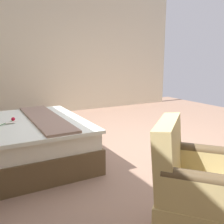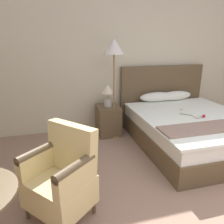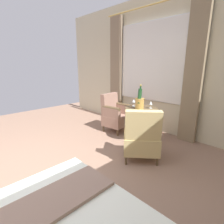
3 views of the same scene
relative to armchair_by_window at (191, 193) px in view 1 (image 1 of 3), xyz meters
name	(u,v)px [view 1 (image 1 of 3)]	position (x,y,z in m)	size (l,w,h in m)	color
ground_plane	(141,150)	(1.79, -0.86, -0.43)	(8.03, 8.03, 0.00)	#94725E
wall_far_side	(66,49)	(5.12, -0.86, 1.14)	(0.12, 6.26, 3.15)	beige
armchair_by_window	(191,193)	(0.00, 0.00, 0.00)	(0.78, 0.79, 0.93)	brown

